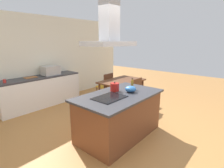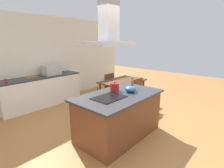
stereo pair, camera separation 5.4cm
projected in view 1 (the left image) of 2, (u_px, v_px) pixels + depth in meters
The scene contains 15 objects.
ground at pixel (75, 115), 4.63m from camera, with size 16.00×16.00×0.00m, color #AD753D.
wall_back at pixel (38, 60), 5.40m from camera, with size 7.20×0.10×2.70m, color silver.
kitchen_island at pixel (119, 115), 3.57m from camera, with size 1.82×1.06×0.90m.
cooktop at pixel (110, 98), 3.24m from camera, with size 0.60×0.44×0.01m, color black.
tea_kettle at pixel (115, 87), 3.67m from camera, with size 0.24×0.19×0.20m.
olive_oil_bottle at pixel (132, 84), 3.83m from camera, with size 0.06×0.06×0.24m.
mixing_bowl at pixel (131, 89), 3.61m from camera, with size 0.23×0.23×0.13m, color #2D6BB7.
back_counter at pixel (41, 91), 5.25m from camera, with size 2.41×0.62×0.90m.
countertop_microwave at pixel (50, 70), 5.38m from camera, with size 0.50×0.38×0.28m, color #B2AFAA.
coffee_mug_red at pixel (5, 81), 4.39m from camera, with size 0.08×0.08×0.09m, color red.
cutting_board at pixel (31, 77), 5.00m from camera, with size 0.34×0.24×0.02m, color #995B33.
dining_table at pixel (122, 83), 5.36m from camera, with size 1.40×0.90×0.75m.
chair_facing_back_wall at pixel (106, 85), 5.82m from camera, with size 0.42×0.42×0.89m.
chair_facing_island at pixel (140, 92), 4.98m from camera, with size 0.42×0.42×0.89m.
range_hood at pixel (109, 31), 2.95m from camera, with size 0.90×0.55×0.78m.
Camera 1 is at (-2.60, -2.04, 1.94)m, focal length 27.79 mm.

